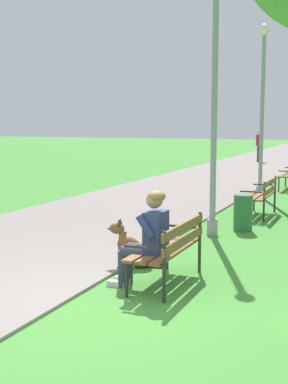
{
  "coord_description": "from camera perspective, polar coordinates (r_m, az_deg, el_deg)",
  "views": [
    {
      "loc": [
        2.88,
        -5.19,
        2.08
      ],
      "look_at": [
        -0.63,
        3.04,
        0.9
      ],
      "focal_mm": 49.57,
      "sensor_mm": 36.0,
      "label": 1
    }
  ],
  "objects": [
    {
      "name": "person_seated_on_near_bench",
      "position": [
        6.64,
        0.41,
        -4.67
      ],
      "size": [
        0.74,
        0.49,
        1.25
      ],
      "color": "#33384C",
      "rests_on": "ground"
    },
    {
      "name": "park_bench_near",
      "position": [
        6.83,
        2.84,
        -5.78
      ],
      "size": [
        0.55,
        1.5,
        0.85
      ],
      "color": "brown",
      "rests_on": "ground"
    },
    {
      "name": "park_bench_mid",
      "position": [
        12.04,
        12.53,
        -0.16
      ],
      "size": [
        0.55,
        1.5,
        0.85
      ],
      "color": "brown",
      "rests_on": "ground"
    },
    {
      "name": "ground_plane",
      "position": [
        6.29,
        -5.73,
        -11.84
      ],
      "size": [
        120.0,
        120.0,
        0.0
      ],
      "primitive_type": "plane",
      "color": "#478E38"
    },
    {
      "name": "dog_brown",
      "position": [
        7.68,
        -1.19,
        -6.2
      ],
      "size": [
        0.82,
        0.37,
        0.71
      ],
      "color": "brown",
      "rests_on": "ground"
    },
    {
      "name": "litter_bin",
      "position": [
        10.38,
        10.61,
        -2.22
      ],
      "size": [
        0.36,
        0.36,
        0.7
      ],
      "primitive_type": "cylinder",
      "color": "#2D6638",
      "rests_on": "ground"
    },
    {
      "name": "paved_path",
      "position": [
        29.74,
        12.72,
        3.35
      ],
      "size": [
        4.37,
        60.0,
        0.04
      ],
      "primitive_type": "cube",
      "color": "gray",
      "rests_on": "ground"
    },
    {
      "name": "pedestrian_distant",
      "position": [
        28.21,
        12.3,
        4.82
      ],
      "size": [
        0.32,
        0.22,
        1.65
      ],
      "color": "#383842",
      "rests_on": "ground"
    },
    {
      "name": "lamp_post_near",
      "position": [
        9.74,
        7.57,
        9.25
      ],
      "size": [
        0.24,
        0.24,
        4.62
      ],
      "color": "gray",
      "rests_on": "ground"
    },
    {
      "name": "lamp_post_mid",
      "position": [
        15.17,
        12.6,
        8.71
      ],
      "size": [
        0.24,
        0.24,
        4.73
      ],
      "color": "gray",
      "rests_on": "ground"
    }
  ]
}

